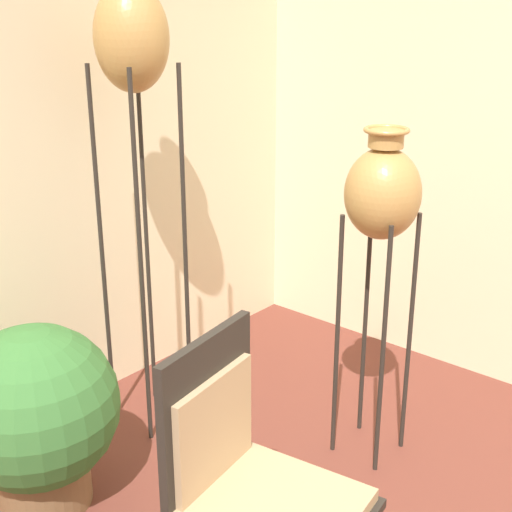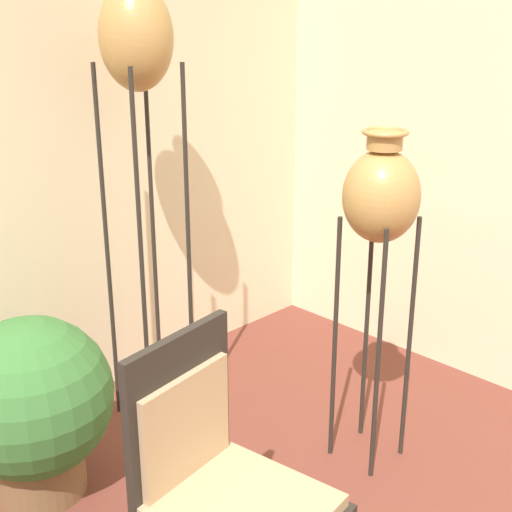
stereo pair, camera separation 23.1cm
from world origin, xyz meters
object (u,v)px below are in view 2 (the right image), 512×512
potted_plant (32,404)px  vase_stand_tall (137,48)px  chair (220,478)px  vase_stand_medium (381,201)px

potted_plant → vase_stand_tall: bearing=11.6°
chair → potted_plant: 1.05m
chair → potted_plant: chair is taller
vase_stand_medium → chair: 1.26m
vase_stand_tall → vase_stand_medium: 1.17m
vase_stand_medium → potted_plant: (-1.15, 0.79, -0.76)m
vase_stand_tall → chair: vase_stand_tall is taller
vase_stand_tall → potted_plant: vase_stand_tall is taller
potted_plant → vase_stand_medium: bearing=-34.5°
chair → potted_plant: (-0.06, 1.04, -0.18)m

